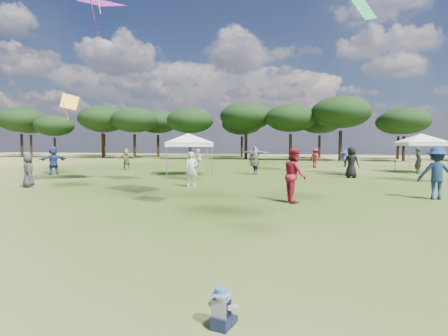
{
  "coord_description": "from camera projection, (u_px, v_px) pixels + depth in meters",
  "views": [
    {
      "loc": [
        1.21,
        -1.94,
        2.02
      ],
      "look_at": [
        -0.17,
        3.29,
        1.67
      ],
      "focal_mm": 30.0,
      "sensor_mm": 36.0,
      "label": 1
    }
  ],
  "objects": [
    {
      "name": "tree_line",
      "position": [
        332.0,
        117.0,
        47.1
      ],
      "size": [
        108.78,
        17.63,
        7.77
      ],
      "color": "black",
      "rests_on": "ground"
    },
    {
      "name": "tent_left",
      "position": [
        188.0,
        135.0,
        24.34
      ],
      "size": [
        5.55,
        5.55,
        2.99
      ],
      "rotation": [
        0.0,
        0.0,
        0.41
      ],
      "color": "gray",
      "rests_on": "ground"
    },
    {
      "name": "tent_right",
      "position": [
        421.0,
        135.0,
        26.07
      ],
      "size": [
        5.34,
        5.34,
        3.02
      ],
      "rotation": [
        0.0,
        0.0,
        0.18
      ],
      "color": "gray",
      "rests_on": "ground"
    },
    {
      "name": "toddler",
      "position": [
        222.0,
        310.0,
        4.09
      ],
      "size": [
        0.33,
        0.36,
        0.46
      ],
      "rotation": [
        0.0,
        0.0,
        -0.18
      ],
      "color": "black",
      "rests_on": "ground"
    },
    {
      "name": "festival_crowd",
      "position": [
        270.0,
        162.0,
        23.35
      ],
      "size": [
        29.41,
        23.3,
        1.91
      ],
      "color": "#4B4C51",
      "rests_on": "ground"
    }
  ]
}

